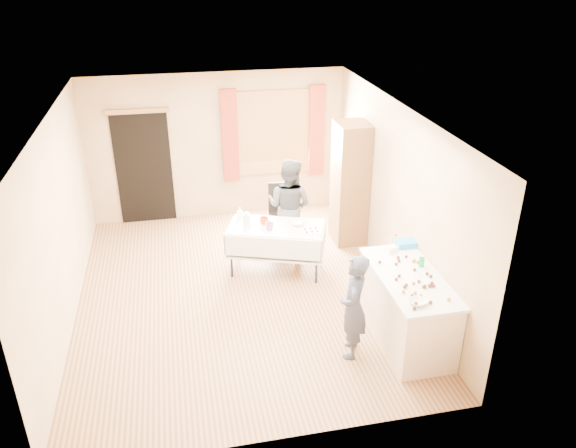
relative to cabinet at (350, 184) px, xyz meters
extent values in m
cube|color=#9E7047|center=(-1.99, -1.28, -1.02)|extent=(4.50, 5.50, 0.02)
cube|color=white|center=(-1.99, -1.28, 1.60)|extent=(4.50, 5.50, 0.02)
cube|color=tan|center=(-1.99, 1.48, 0.29)|extent=(4.50, 0.02, 2.60)
cube|color=tan|center=(-1.99, -4.04, 0.29)|extent=(4.50, 0.02, 2.60)
cube|color=tan|center=(-4.25, -1.28, 0.29)|extent=(0.02, 5.50, 2.60)
cube|color=tan|center=(0.27, -1.28, 0.29)|extent=(0.02, 5.50, 2.60)
cube|color=olive|center=(-0.99, 1.44, 0.49)|extent=(1.32, 0.06, 1.52)
cube|color=white|center=(-0.99, 1.42, 0.49)|extent=(1.20, 0.02, 1.40)
cube|color=maroon|center=(-1.77, 1.39, 0.49)|extent=(0.28, 0.06, 1.65)
cube|color=maroon|center=(-0.21, 1.39, 0.49)|extent=(0.28, 0.06, 1.65)
cube|color=black|center=(-3.29, 1.45, -0.01)|extent=(0.95, 0.04, 2.00)
cube|color=olive|center=(-3.29, 1.42, 1.01)|extent=(1.05, 0.06, 0.08)
cube|color=brown|center=(0.00, 0.00, 0.00)|extent=(0.50, 0.60, 2.02)
cube|color=beige|center=(-0.10, -2.74, -0.58)|extent=(0.70, 1.54, 0.86)
cube|color=silver|center=(-0.10, -2.74, -0.12)|extent=(0.76, 1.60, 0.04)
cube|color=silver|center=(-1.37, -0.77, -0.28)|extent=(1.54, 1.12, 0.04)
cube|color=black|center=(-1.12, 0.11, -0.57)|extent=(0.48, 0.48, 0.06)
cube|color=black|center=(-1.09, 0.29, -0.30)|extent=(0.41, 0.12, 0.59)
imported|color=#282D42|center=(-0.85, -2.89, -0.34)|extent=(0.70, 0.64, 1.33)
imported|color=black|center=(-1.04, -0.17, -0.23)|extent=(1.34, 1.33, 1.56)
cylinder|color=#03892F|center=(0.12, -2.56, -0.04)|extent=(0.08, 0.08, 0.12)
imported|color=white|center=(-0.26, -3.31, -0.08)|extent=(0.33, 0.33, 0.05)
cube|color=white|center=(-0.12, -2.13, -0.06)|extent=(0.18, 0.15, 0.08)
cube|color=#227FC2|center=(0.15, -2.02, -0.06)|extent=(0.31, 0.21, 0.08)
cylinder|color=silver|center=(-1.80, -0.74, -0.15)|extent=(0.13, 0.13, 0.22)
imported|color=red|center=(-1.53, -0.65, -0.21)|extent=(0.25, 0.25, 0.10)
imported|color=red|center=(-1.49, -0.87, -0.20)|extent=(0.18, 0.18, 0.12)
imported|color=white|center=(-1.04, -0.79, -0.23)|extent=(0.30, 0.30, 0.06)
cube|color=white|center=(-0.91, -1.06, -0.25)|extent=(0.32, 0.26, 0.02)
imported|color=white|center=(-1.85, -0.37, -0.17)|extent=(0.12, 0.12, 0.17)
sphere|color=#3F2314|center=(-0.21, -3.13, -0.08)|extent=(0.04, 0.04, 0.04)
sphere|color=#341810|center=(-0.07, -2.91, -0.08)|extent=(0.04, 0.04, 0.04)
sphere|color=#341810|center=(-0.29, -3.33, -0.08)|extent=(0.04, 0.04, 0.04)
sphere|color=#341810|center=(0.02, -3.01, -0.08)|extent=(0.04, 0.04, 0.04)
sphere|color=#341810|center=(-0.18, -2.47, -0.08)|extent=(0.04, 0.04, 0.04)
sphere|color=#341810|center=(-0.31, -2.81, -0.08)|extent=(0.04, 0.04, 0.04)
sphere|color=#3F2314|center=(0.10, -3.32, -0.08)|extent=(0.04, 0.04, 0.04)
sphere|color=#341810|center=(-0.27, -3.17, -0.08)|extent=(0.04, 0.04, 0.04)
sphere|color=#341810|center=(-0.25, -2.74, -0.08)|extent=(0.04, 0.04, 0.04)
sphere|color=#341810|center=(0.06, -3.03, -0.08)|extent=(0.04, 0.04, 0.04)
sphere|color=#341810|center=(0.02, -2.32, -0.08)|extent=(0.04, 0.04, 0.04)
sphere|color=#341810|center=(0.01, -3.03, -0.08)|extent=(0.04, 0.04, 0.04)
sphere|color=#3F2314|center=(0.11, -2.47, -0.08)|extent=(0.04, 0.04, 0.04)
sphere|color=#341810|center=(-0.35, -3.42, -0.08)|extent=(0.04, 0.04, 0.04)
sphere|color=#341810|center=(-0.05, -3.02, -0.08)|extent=(0.04, 0.04, 0.04)
sphere|color=#341810|center=(0.10, -2.76, -0.08)|extent=(0.04, 0.04, 0.04)
sphere|color=#341810|center=(0.07, -2.44, -0.08)|extent=(0.04, 0.04, 0.04)
sphere|color=#341810|center=(-0.28, -2.98, -0.08)|extent=(0.04, 0.04, 0.04)
sphere|color=#3F2314|center=(0.06, -2.44, -0.08)|extent=(0.04, 0.04, 0.04)
sphere|color=#341810|center=(-0.12, -3.34, -0.08)|extent=(0.04, 0.04, 0.04)
sphere|color=#341810|center=(0.07, -2.97, -0.08)|extent=(0.04, 0.04, 0.04)
sphere|color=#341810|center=(-0.36, -2.38, -0.08)|extent=(0.04, 0.04, 0.04)
sphere|color=#341810|center=(-0.18, -3.20, -0.08)|extent=(0.04, 0.04, 0.04)
sphere|color=#341810|center=(0.12, -2.83, -0.08)|extent=(0.04, 0.04, 0.04)
sphere|color=#3F2314|center=(-0.33, -3.08, -0.08)|extent=(0.04, 0.04, 0.04)
sphere|color=#341810|center=(-0.10, -2.33, -0.08)|extent=(0.04, 0.04, 0.04)
sphere|color=#341810|center=(-0.25, -2.95, -0.08)|extent=(0.04, 0.04, 0.04)
sphere|color=#341810|center=(-0.01, -2.65, -0.08)|extent=(0.04, 0.04, 0.04)
sphere|color=#341810|center=(-0.09, -2.32, -0.08)|extent=(0.04, 0.04, 0.04)
sphere|color=#341810|center=(-0.06, -3.03, -0.08)|extent=(0.04, 0.04, 0.04)
sphere|color=#3F2314|center=(-0.15, -2.93, -0.08)|extent=(0.04, 0.04, 0.04)
sphere|color=#341810|center=(-0.11, -2.40, -0.08)|extent=(0.04, 0.04, 0.04)
camera|label=1|loc=(-2.72, -8.07, 3.41)|focal=35.00mm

